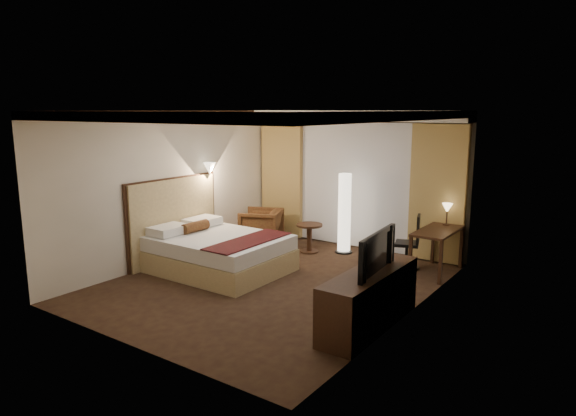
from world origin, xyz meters
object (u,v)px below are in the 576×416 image
Objects in this scene: armchair at (261,225)px; floor_lamp at (344,213)px; dresser at (370,299)px; desk at (437,251)px; office_chair at (407,242)px; bed at (219,253)px; television at (369,246)px; side_table at (309,238)px.

floor_lamp reaches higher than armchair.
desk is at bearing 91.09° from dresser.
office_chair is (3.07, 0.15, 0.08)m from armchair.
bed is 1.84× the size of desk.
television is (-0.03, -0.00, 0.69)m from dresser.
dresser is (3.11, -0.61, 0.05)m from bed.
armchair is 0.84× the size of office_chair.
side_table is at bearing 135.14° from dresser.
armchair reaches higher than side_table.
armchair is 0.71× the size of television.
dresser reaches higher than side_table.
side_table is 0.83m from floor_lamp.
dresser is at bearing -95.05° from television.
bed is 2.25× the size of office_chair.
dresser is at bearing -44.86° from side_table.
bed is at bearing -160.92° from office_chair.
office_chair reaches higher than desk.
television is at bearing -56.15° from floor_lamp.
desk reaches higher than bed.
desk is at bearing -6.50° from floor_lamp.
office_chair is at bearing -10.87° from floor_lamp.
bed is at bearing -146.70° from desk.
side_table is 1.95m from office_chair.
office_chair is at bearing 2.67° from side_table.
floor_lamp is 1.43m from office_chair.
bed is 1.97m from side_table.
armchair is at bearing 164.30° from office_chair.
dresser is (0.05, -2.63, -0.01)m from desk.
television is (0.02, -2.63, 0.68)m from desk.
side_table is 0.29× the size of dresser.
side_table is at bearing 164.24° from office_chair.
desk is at bearing 33.30° from bed.
armchair is (-0.52, 1.82, 0.09)m from bed.
armchair is 4.37m from dresser.
television reaches higher than side_table.
side_table is 2.45m from desk.
armchair is 0.69× the size of desk.
floor_lamp is 3.46m from dresser.
television is at bearing -11.24° from bed.
floor_lamp is at bearing 124.26° from dresser.
office_chair is at bearing -174.37° from desk.
bed is 1.14× the size of dresser.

